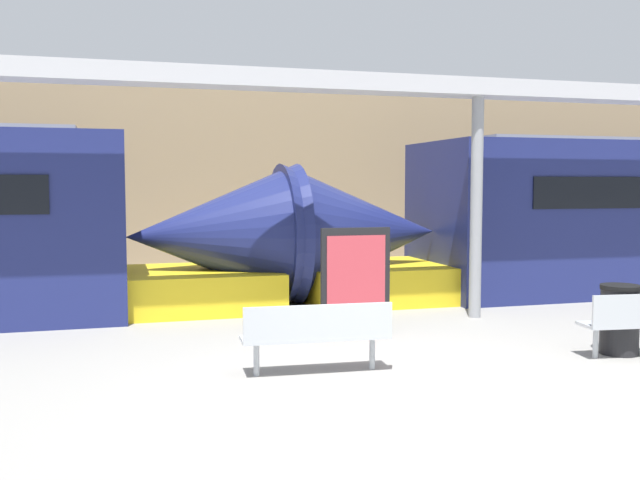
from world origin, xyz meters
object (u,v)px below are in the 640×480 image
object	(u,v)px
trash_bin	(620,319)
poster_board	(356,282)
support_column_near	(476,208)
bench_near	(317,332)

from	to	relation	value
trash_bin	poster_board	distance (m)	3.63
poster_board	support_column_near	xyz separation A→B (m)	(2.45, 0.93, 1.03)
poster_board	bench_near	bearing A→B (deg)	-120.96
poster_board	trash_bin	bearing A→B (deg)	-33.21
trash_bin	support_column_near	distance (m)	3.27
trash_bin	bench_near	bearing A→B (deg)	178.36
bench_near	trash_bin	bearing A→B (deg)	1.81
bench_near	trash_bin	distance (m)	4.14
trash_bin	poster_board	bearing A→B (deg)	146.79
trash_bin	support_column_near	size ratio (longest dim) A/B	0.25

